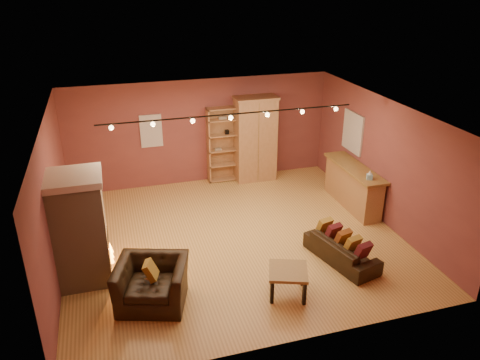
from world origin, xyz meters
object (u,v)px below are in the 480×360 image
object	(u,v)px
armchair	(151,277)
bar_counter	(353,186)
loveseat	(342,246)
armoire	(255,139)
coffee_table	(288,273)
bookcase	(222,144)
fireplace	(81,229)

from	to	relation	value
armchair	bar_counter	bearing A→B (deg)	42.29
loveseat	armchair	xyz separation A→B (m)	(-3.75, -0.22, 0.18)
armoire	coffee_table	size ratio (longest dim) A/B	2.71
bookcase	armoire	bearing A→B (deg)	-12.08
bookcase	armoire	xyz separation A→B (m)	(0.87, -0.19, 0.12)
bookcase	bar_counter	xyz separation A→B (m)	(2.64, -2.45, -0.53)
bookcase	armchair	world-z (taller)	bookcase
armchair	coffee_table	world-z (taller)	armchair
fireplace	coffee_table	xyz separation A→B (m)	(3.43, -1.51, -0.63)
bookcase	armoire	distance (m)	0.89
fireplace	loveseat	bearing A→B (deg)	-9.72
bookcase	loveseat	distance (m)	4.79
coffee_table	bar_counter	bearing A→B (deg)	44.97
fireplace	armchair	bearing A→B (deg)	-43.56
bookcase	bar_counter	bearing A→B (deg)	-42.86
bar_counter	coffee_table	bearing A→B (deg)	-135.03
bookcase	armchair	size ratio (longest dim) A/B	1.50
fireplace	coffee_table	world-z (taller)	fireplace
bar_counter	armchair	size ratio (longest dim) A/B	1.56
fireplace	bar_counter	distance (m)	6.40
bookcase	loveseat	world-z (taller)	bookcase
bookcase	coffee_table	xyz separation A→B (m)	(-0.17, -5.25, -0.62)
bookcase	armoire	size ratio (longest dim) A/B	0.89
fireplace	armchair	distance (m)	1.61
armoire	bar_counter	size ratio (longest dim) A/B	1.08
bar_counter	loveseat	distance (m)	2.55
bar_counter	armchair	world-z (taller)	armchair
loveseat	armoire	bearing A→B (deg)	-9.59
bar_counter	armchair	xyz separation A→B (m)	(-5.14, -2.34, -0.00)
fireplace	bar_counter	size ratio (longest dim) A/B	0.99
armchair	fireplace	bearing A→B (deg)	154.24
coffee_table	bookcase	bearing A→B (deg)	88.12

